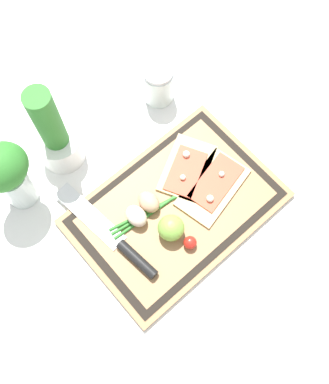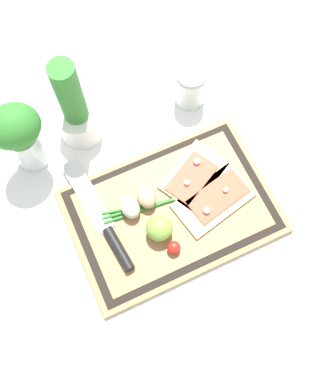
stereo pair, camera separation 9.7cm
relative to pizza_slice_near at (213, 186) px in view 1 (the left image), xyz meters
name	(u,v)px [view 1 (the left image)]	position (x,y,z in m)	size (l,w,h in m)	color
ground_plane	(176,209)	(-0.09, 0.02, -0.02)	(6.00, 6.00, 0.00)	white
cutting_board	(176,208)	(-0.09, 0.02, -0.01)	(0.44, 0.30, 0.02)	#997047
pizza_slice_near	(213,186)	(0.00, 0.00, 0.00)	(0.18, 0.13, 0.02)	#DBBC7F
pizza_slice_far	(187,168)	(-0.02, 0.07, 0.00)	(0.17, 0.15, 0.02)	#DBBC7F
knife	(122,245)	(-0.24, 0.03, 0.00)	(0.06, 0.29, 0.02)	silver
egg_brown	(149,202)	(-0.13, 0.06, 0.01)	(0.04, 0.05, 0.04)	tan
egg_pink	(136,216)	(-0.17, 0.06, 0.01)	(0.04, 0.05, 0.04)	beige
lime	(171,228)	(-0.14, -0.01, 0.02)	(0.06, 0.06, 0.06)	#7FB742
cherry_tomato_red	(190,243)	(-0.13, -0.06, 0.01)	(0.03, 0.03, 0.03)	red
scallion_bunch	(171,199)	(-0.09, 0.04, 0.00)	(0.29, 0.07, 0.01)	#2D7528
herb_pot	(56,138)	(-0.20, 0.29, 0.06)	(0.10, 0.10, 0.25)	white
sauce_jar	(158,86)	(0.07, 0.26, 0.02)	(0.07, 0.07, 0.10)	silver
herb_glass	(7,174)	(-0.32, 0.27, 0.10)	(0.11, 0.10, 0.20)	silver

